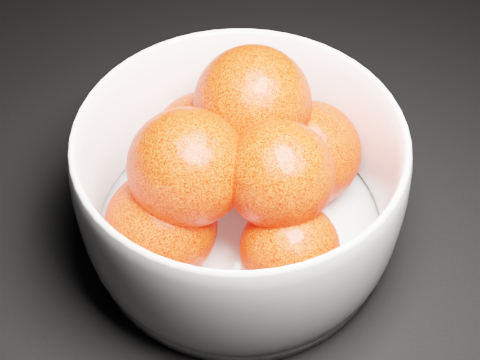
{
  "coord_description": "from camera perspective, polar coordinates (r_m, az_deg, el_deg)",
  "views": [
    {
      "loc": [
        -0.22,
        -0.09,
        0.46
      ],
      "look_at": [
        -0.25,
        0.25,
        0.07
      ],
      "focal_mm": 50.0,
      "sensor_mm": 36.0,
      "label": 1
    }
  ],
  "objects": [
    {
      "name": "bowl",
      "position": [
        0.52,
        -0.0,
        -0.45
      ],
      "size": [
        0.25,
        0.25,
        0.12
      ],
      "rotation": [
        0.0,
        0.0,
        -0.11
      ],
      "color": "white",
      "rests_on": "ground"
    },
    {
      "name": "orange_pile",
      "position": [
        0.51,
        -0.15,
        1.23
      ],
      "size": [
        0.2,
        0.19,
        0.14
      ],
      "color": "#FD250A",
      "rests_on": "bowl"
    }
  ]
}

